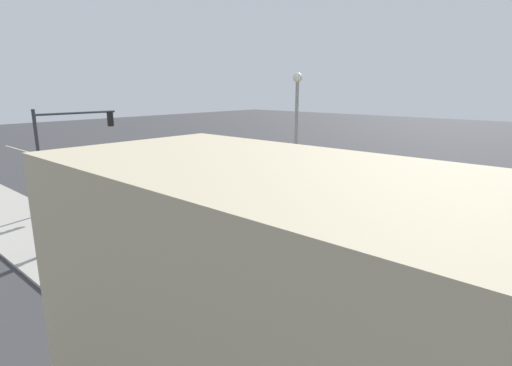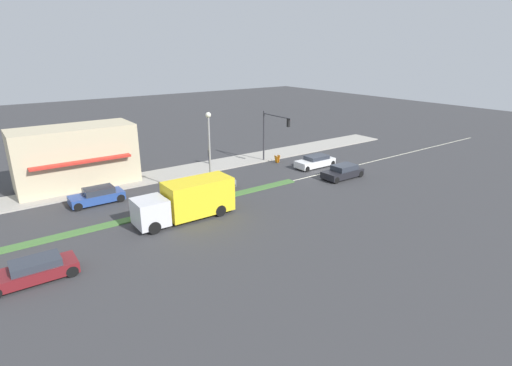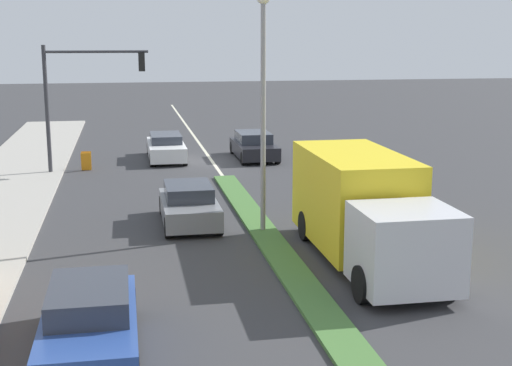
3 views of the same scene
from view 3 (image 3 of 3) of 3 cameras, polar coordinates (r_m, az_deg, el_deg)
name	(u,v)px [view 3 (image 3 of 3)]	position (r m, az deg, el deg)	size (l,w,h in m)	color
ground_plane	(302,286)	(17.94, 3.68, -8.26)	(160.00, 160.00, 0.00)	#38383A
lane_marking_center	(213,162)	(35.13, -3.48, 1.68)	(0.16, 60.00, 0.01)	beige
traffic_signal_main	(79,87)	(32.73, -13.98, 7.49)	(4.59, 0.34, 5.60)	#333338
street_lamp	(263,81)	(21.85, 0.58, 8.19)	(0.44, 0.44, 7.37)	gray
warning_aframe_sign	(86,161)	(33.88, -13.43, 1.72)	(0.45, 0.53, 0.84)	orange
delivery_truck	(364,208)	(19.81, 8.63, -2.01)	(2.44, 7.50, 2.87)	silver
suv_grey	(189,205)	(23.62, -5.38, -1.78)	(1.80, 3.88, 1.31)	slate
coupe_blue	(90,322)	(14.53, -13.16, -10.75)	(1.83, 4.25, 1.34)	#284793
sedan_dark	(254,146)	(36.10, -0.17, 2.99)	(1.89, 4.30, 1.33)	black
van_white	(166,147)	(36.05, -7.21, 2.85)	(1.78, 4.56, 1.27)	silver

